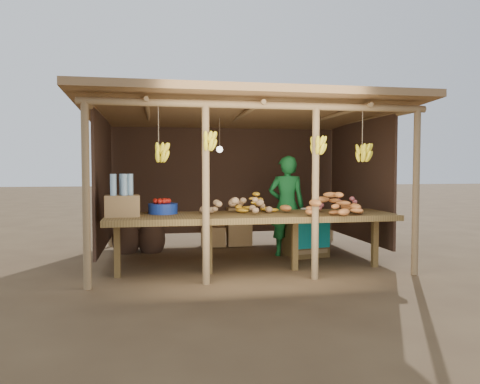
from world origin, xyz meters
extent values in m
plane|color=brown|center=(0.00, 0.00, 0.00)|extent=(60.00, 60.00, 0.00)
cylinder|color=#93734C|center=(-2.10, -1.50, 1.10)|extent=(0.09, 0.09, 2.20)
cylinder|color=#93734C|center=(2.10, -1.50, 1.10)|extent=(0.09, 0.09, 2.20)
cylinder|color=#93734C|center=(-2.10, 1.50, 1.10)|extent=(0.09, 0.09, 2.20)
cylinder|color=#93734C|center=(2.10, 1.50, 1.10)|extent=(0.09, 0.09, 2.20)
cylinder|color=#93734C|center=(-0.70, -1.50, 1.10)|extent=(0.09, 0.09, 2.20)
cylinder|color=#93734C|center=(0.70, -1.50, 1.10)|extent=(0.09, 0.09, 2.20)
cylinder|color=#93734C|center=(0.00, -1.50, 2.20)|extent=(4.40, 0.09, 0.09)
cylinder|color=#93734C|center=(0.00, 1.50, 2.20)|extent=(4.40, 0.09, 0.09)
cube|color=#9F764A|center=(0.00, 0.00, 2.29)|extent=(4.70, 3.50, 0.28)
cube|color=#402A1E|center=(0.00, 1.48, 1.21)|extent=(4.20, 0.04, 1.98)
cube|color=#402A1E|center=(-2.08, 0.20, 1.21)|extent=(0.04, 2.40, 1.98)
cube|color=#402A1E|center=(2.08, 0.20, 1.21)|extent=(0.04, 2.40, 1.98)
cube|color=brown|center=(0.00, -0.95, 0.76)|extent=(3.90, 1.05, 0.08)
cube|color=brown|center=(-1.80, -0.95, 0.36)|extent=(0.08, 0.08, 0.72)
cube|color=brown|center=(-0.60, -0.95, 0.36)|extent=(0.08, 0.08, 0.72)
cube|color=brown|center=(0.60, -0.95, 0.36)|extent=(0.08, 0.08, 0.72)
cube|color=brown|center=(1.80, -0.95, 0.36)|extent=(0.08, 0.08, 0.72)
cylinder|color=navy|center=(-1.20, -0.70, 0.87)|extent=(0.40, 0.40, 0.14)
cube|color=olive|center=(-1.73, -0.96, 0.94)|extent=(0.46, 0.37, 0.28)
imported|color=#176B2C|center=(0.79, 0.11, 0.81)|extent=(0.64, 0.47, 1.62)
cube|color=brown|center=(1.09, 0.04, 0.28)|extent=(0.69, 0.62, 0.56)
cube|color=#0C898B|center=(1.09, 0.04, 0.58)|extent=(0.77, 0.70, 0.06)
cube|color=olive|center=(0.20, 1.15, 0.19)|extent=(0.44, 0.35, 0.35)
cube|color=olive|center=(0.20, 1.15, 0.54)|extent=(0.44, 0.35, 0.35)
cube|color=olive|center=(-0.28, 1.15, 0.19)|extent=(0.44, 0.35, 0.35)
ellipsoid|color=#402A1E|center=(-1.79, 0.83, 0.27)|extent=(0.46, 0.46, 0.62)
ellipsoid|color=#402A1E|center=(-1.37, 0.83, 0.27)|extent=(0.46, 0.46, 0.62)
camera|label=1|loc=(-1.32, -7.16, 1.43)|focal=35.00mm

